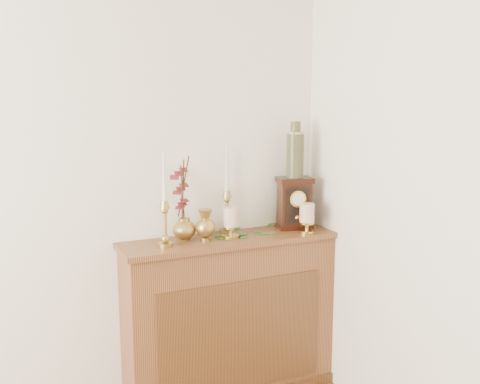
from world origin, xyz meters
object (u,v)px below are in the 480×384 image
candlestick_center (227,204)px  ginger_jar (181,202)px  mantel_clock (294,203)px  candlestick_left (165,216)px  bud_vase (205,225)px  ceramic_vase (295,153)px

candlestick_center → ginger_jar: bearing=-174.2°
candlestick_center → mantel_clock: size_ratio=1.65×
ginger_jar → mantel_clock: 0.69m
candlestick_left → candlestick_center: bearing=18.9°
candlestick_center → ginger_jar: 0.29m
candlestick_left → ginger_jar: size_ratio=1.07×
candlestick_left → bud_vase: bearing=4.4°
candlestick_left → candlestick_center: size_ratio=1.00×
candlestick_center → bud_vase: (-0.18, -0.12, -0.08)m
bud_vase → candlestick_center: bearing=34.2°
mantel_clock → ceramic_vase: bearing=90.0°
ceramic_vase → mantel_clock: bearing=-102.2°
bud_vase → ceramic_vase: bearing=5.6°
bud_vase → candlestick_left: bearing=-175.6°
candlestick_left → ginger_jar: (0.13, 0.11, 0.05)m
candlestick_center → bud_vase: bearing=-145.8°
candlestick_left → ceramic_vase: ceramic_vase is taller
mantel_clock → bud_vase: bearing=-162.5°
ginger_jar → ceramic_vase: (0.69, -0.04, 0.24)m
candlestick_center → mantel_clock: bearing=-9.7°
candlestick_left → ceramic_vase: (0.81, 0.07, 0.29)m
ginger_jar → candlestick_center: bearing=5.8°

